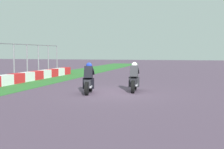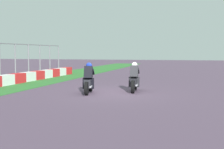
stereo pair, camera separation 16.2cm
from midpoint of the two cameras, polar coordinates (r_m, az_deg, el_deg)
The scene contains 3 objects.
ground_plane at distance 14.94m, azimuth -0.09°, elevation -3.48°, with size 120.00×120.00×0.00m, color #534055.
rider_lane_a at distance 15.37m, azimuth 3.97°, elevation -0.93°, with size 2.04×0.56×1.51m.
rider_lane_b at distance 14.69m, azimuth -4.78°, elevation -1.18°, with size 2.03×0.63×1.51m.
Camera 1 is at (-14.33, -3.69, 2.04)m, focal length 47.83 mm.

